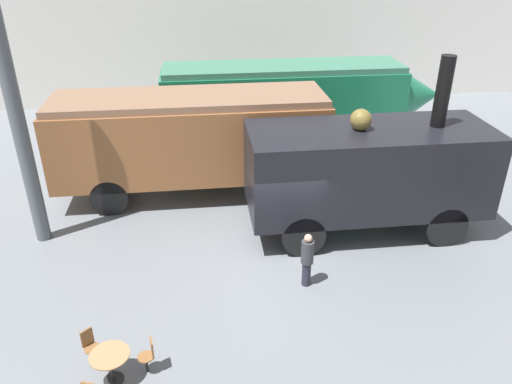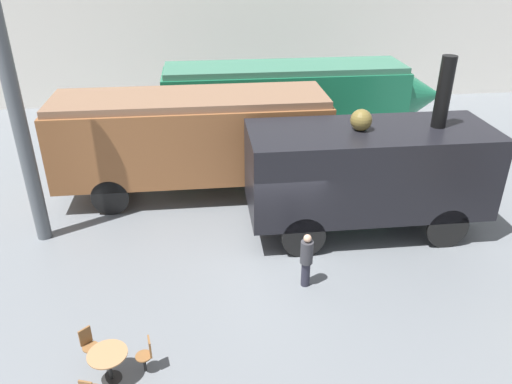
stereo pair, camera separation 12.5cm
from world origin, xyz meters
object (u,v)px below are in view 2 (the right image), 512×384
Objects in this scene: streamlined_locomotive at (303,98)px; passenger_coach_wooden at (192,135)px; cafe_table_near at (108,359)px; visitor_person at (306,258)px; steam_locomotive at (368,169)px.

passenger_coach_wooden is (-4.78, -4.01, -0.01)m from streamlined_locomotive.
cafe_table_near is at bearing -102.08° from passenger_coach_wooden.
visitor_person reaches higher than cafe_table_near.
steam_locomotive is at bearing -31.04° from passenger_coach_wooden.
passenger_coach_wooden is 6.76m from visitor_person.
streamlined_locomotive is 1.67× the size of steam_locomotive.
streamlined_locomotive is 6.24m from passenger_coach_wooden.
passenger_coach_wooden is at bearing 116.43° from visitor_person.
streamlined_locomotive is 7.63× the size of visitor_person.
visitor_person is at bearing -100.47° from streamlined_locomotive.
steam_locomotive is 4.58× the size of visitor_person.
streamlined_locomotive is at bearing 62.35° from cafe_table_near.
passenger_coach_wooden is 6.27m from steam_locomotive.
visitor_person is (4.80, 2.73, 0.29)m from cafe_table_near.
cafe_table_near is (-7.22, -5.42, -1.56)m from steam_locomotive.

